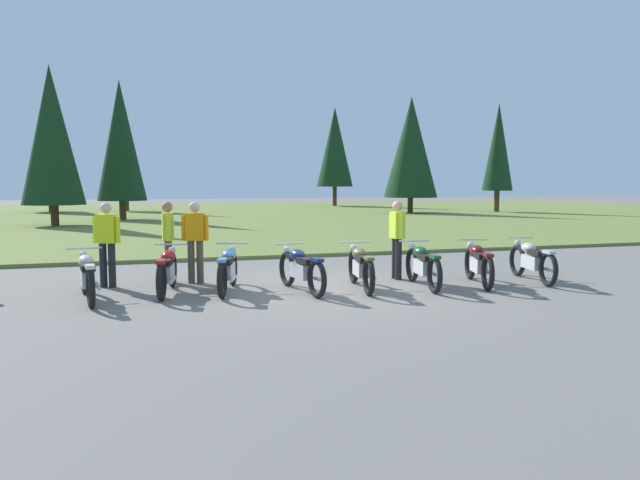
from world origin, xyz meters
name	(u,v)px	position (x,y,z in m)	size (l,w,h in m)	color
ground_plane	(329,289)	(0.00, 0.00, 0.00)	(140.00, 140.00, 0.00)	slate
grass_moorland	(199,215)	(0.00, 26.85, 0.05)	(80.00, 44.00, 0.10)	olive
forest_treeline	(182,149)	(-0.86, 28.98, 4.26)	(41.11, 22.56, 8.59)	#47331E
motorcycle_cream	(87,276)	(-4.38, 0.11, 0.44)	(0.66, 2.09, 0.88)	black
motorcycle_red	(167,270)	(-3.02, 0.41, 0.44)	(0.66, 2.08, 0.88)	black
motorcycle_sky_blue	(228,269)	(-1.91, 0.28, 0.44)	(0.81, 2.05, 0.88)	black
motorcycle_navy	(301,269)	(-0.59, -0.13, 0.44)	(0.66, 2.09, 0.88)	black
motorcycle_olive	(361,267)	(0.59, -0.18, 0.44)	(0.62, 2.09, 0.88)	black
motorcycle_british_green	(423,265)	(1.84, -0.33, 0.44)	(0.62, 2.09, 0.88)	black
motorcycle_maroon	(478,263)	(3.04, -0.40, 0.44)	(0.84, 2.03, 0.88)	black
motorcycle_silver	(532,260)	(4.36, -0.31, 0.44)	(0.66, 2.08, 0.88)	black
rider_near_row_end	(397,235)	(1.75, 0.73, 0.95)	(0.23, 0.55, 1.67)	black
rider_in_hivis_vest	(168,237)	(-2.94, 1.69, 0.95)	(0.23, 0.55, 1.67)	#4C4233
rider_checking_bike	(195,237)	(-2.41, 1.43, 0.95)	(0.54, 0.30, 1.67)	#4C4233
rider_with_back_turned	(107,239)	(-4.11, 1.43, 0.95)	(0.51, 0.34, 1.67)	black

